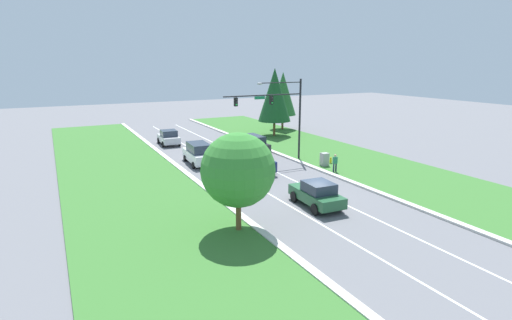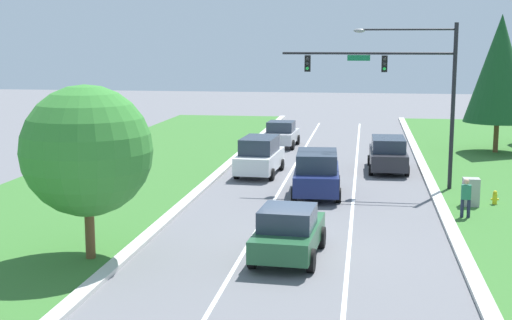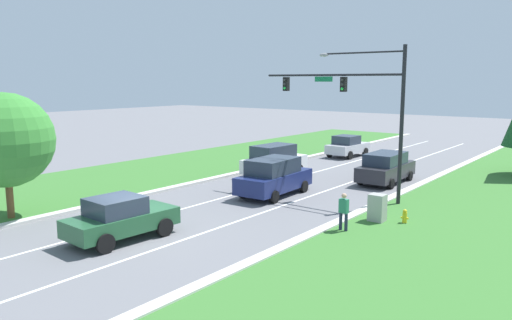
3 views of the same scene
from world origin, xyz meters
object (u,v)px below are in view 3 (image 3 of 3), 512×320
object	(u,v)px
navy_suv	(274,177)
oak_near_left_tree	(5,140)
utility_cabinet	(377,208)
pedestrian	(344,211)
forest_sedan	(120,218)
traffic_signal_mast	(359,98)
white_suv	(274,160)
silver_sedan	(347,146)
fire_hydrant	(405,217)
charcoal_suv	(386,167)

from	to	relation	value
navy_suv	oak_near_left_tree	xyz separation A→B (m)	(-6.74, -11.44, 2.63)
utility_cabinet	pedestrian	xyz separation A→B (m)	(-0.52, -2.23, 0.28)
forest_sedan	oak_near_left_tree	distance (m)	7.17
traffic_signal_mast	white_suv	xyz separation A→B (m)	(-7.46, 2.75, -4.37)
navy_suv	white_suv	xyz separation A→B (m)	(-3.46, 4.85, -0.02)
navy_suv	silver_sedan	distance (m)	15.89
fire_hydrant	oak_near_left_tree	xyz separation A→B (m)	(-14.72, -10.33, 3.35)
traffic_signal_mast	navy_suv	xyz separation A→B (m)	(-4.00, -2.10, -4.35)
traffic_signal_mast	forest_sedan	size ratio (longest dim) A/B	1.83
white_suv	utility_cabinet	distance (m)	12.17
navy_suv	forest_sedan	distance (m)	10.22
navy_suv	charcoal_suv	distance (m)	7.93
navy_suv	white_suv	bearing A→B (deg)	122.43
forest_sedan	navy_suv	bearing A→B (deg)	91.90
traffic_signal_mast	forest_sedan	world-z (taller)	traffic_signal_mast
fire_hydrant	navy_suv	bearing A→B (deg)	172.03
pedestrian	silver_sedan	bearing A→B (deg)	-61.34
pedestrian	fire_hydrant	bearing A→B (deg)	-119.54
white_suv	utility_cabinet	bearing A→B (deg)	-28.99
silver_sedan	fire_hydrant	size ratio (longest dim) A/B	6.13
utility_cabinet	oak_near_left_tree	world-z (taller)	oak_near_left_tree
traffic_signal_mast	fire_hydrant	world-z (taller)	traffic_signal_mast
traffic_signal_mast	utility_cabinet	bearing A→B (deg)	-52.04
fire_hydrant	oak_near_left_tree	size ratio (longest dim) A/B	0.12
traffic_signal_mast	navy_suv	world-z (taller)	traffic_signal_mast
navy_suv	silver_sedan	world-z (taller)	navy_suv
traffic_signal_mast	silver_sedan	world-z (taller)	traffic_signal_mast
charcoal_suv	white_suv	bearing A→B (deg)	-163.14
white_suv	navy_suv	bearing A→B (deg)	-51.62
traffic_signal_mast	oak_near_left_tree	world-z (taller)	traffic_signal_mast
traffic_signal_mast	oak_near_left_tree	distance (m)	17.37
fire_hydrant	utility_cabinet	bearing A→B (deg)	-157.49
utility_cabinet	fire_hydrant	size ratio (longest dim) A/B	1.87
white_suv	silver_sedan	bearing A→B (deg)	93.20
traffic_signal_mast	silver_sedan	xyz separation A→B (m)	(-7.51, 13.40, -4.53)
charcoal_suv	fire_hydrant	world-z (taller)	charcoal_suv
charcoal_suv	pedestrian	bearing A→B (deg)	-76.44
navy_suv	pedestrian	xyz separation A→B (m)	(6.36, -3.81, -0.13)
pedestrian	oak_near_left_tree	bearing A→B (deg)	31.83
white_suv	charcoal_suv	bearing A→B (deg)	20.72
navy_suv	forest_sedan	world-z (taller)	navy_suv
silver_sedan	utility_cabinet	bearing A→B (deg)	-56.17
utility_cabinet	pedestrian	bearing A→B (deg)	-103.00
traffic_signal_mast	white_suv	distance (m)	9.07
utility_cabinet	traffic_signal_mast	bearing A→B (deg)	127.96
charcoal_suv	oak_near_left_tree	distance (m)	21.37
pedestrian	oak_near_left_tree	world-z (taller)	oak_near_left_tree
oak_near_left_tree	utility_cabinet	bearing A→B (deg)	35.93
charcoal_suv	oak_near_left_tree	size ratio (longest dim) A/B	0.86
silver_sedan	navy_suv	bearing A→B (deg)	-74.71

